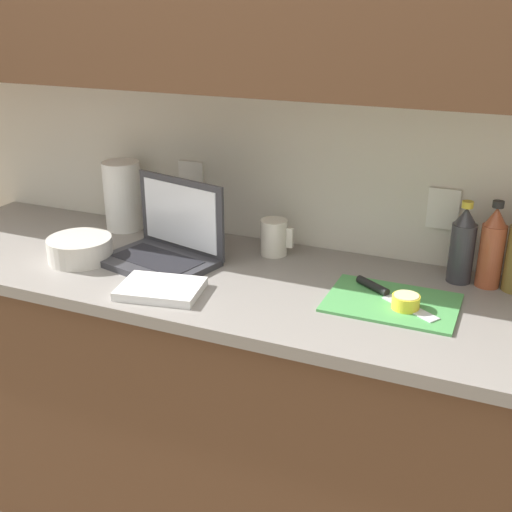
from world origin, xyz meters
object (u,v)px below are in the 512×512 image
at_px(cutting_board, 392,302).
at_px(knife, 382,291).
at_px(laptop, 167,243).
at_px(bowl_white, 80,249).
at_px(bottle_oil_tall, 492,248).
at_px(bottle_green_soda, 462,246).
at_px(measuring_cup, 274,237).
at_px(paper_towel_roll, 123,196).
at_px(lemon_half_cut, 406,302).

distance_m(cutting_board, knife, 0.05).
xyz_separation_m(laptop, bowl_white, (-0.25, -0.10, -0.02)).
bearing_deg(bowl_white, bottle_oil_tall, 14.22).
xyz_separation_m(bottle_green_soda, bowl_white, (-1.08, -0.29, -0.07)).
height_order(bottle_green_soda, measuring_cup, bottle_green_soda).
distance_m(cutting_board, paper_towel_roll, 1.01).
bearing_deg(cutting_board, paper_towel_roll, 167.30).
relative_size(knife, measuring_cup, 2.23).
relative_size(lemon_half_cut, bowl_white, 0.37).
bearing_deg(lemon_half_cut, bottle_green_soda, 67.70).
height_order(laptop, bowl_white, laptop).
height_order(laptop, lemon_half_cut, laptop).
height_order(lemon_half_cut, bottle_green_soda, bottle_green_soda).
relative_size(knife, bowl_white, 1.28).
bearing_deg(laptop, lemon_half_cut, 9.89).
height_order(knife, bottle_green_soda, bottle_green_soda).
bearing_deg(knife, measuring_cup, -171.30).
relative_size(cutting_board, bottle_oil_tall, 1.37).
bearing_deg(knife, paper_towel_roll, -158.46).
xyz_separation_m(bottle_oil_tall, bowl_white, (-1.16, -0.29, -0.08)).
distance_m(knife, lemon_half_cut, 0.10).
relative_size(cutting_board, lemon_half_cut, 4.73).
height_order(lemon_half_cut, measuring_cup, measuring_cup).
distance_m(knife, bowl_white, 0.91).
bearing_deg(bowl_white, lemon_half_cut, 2.73).
relative_size(laptop, measuring_cup, 3.35).
relative_size(cutting_board, bowl_white, 1.73).
relative_size(cutting_board, knife, 1.36).
height_order(cutting_board, measuring_cup, measuring_cup).
bearing_deg(measuring_cup, bottle_green_soda, 1.71).
height_order(cutting_board, bottle_oil_tall, bottle_oil_tall).
bearing_deg(knife, bowl_white, -140.34).
height_order(cutting_board, lemon_half_cut, lemon_half_cut).
height_order(bottle_green_soda, bottle_oil_tall, bottle_oil_tall).
distance_m(bowl_white, paper_towel_roll, 0.31).
height_order(laptop, bottle_green_soda, laptop).
bearing_deg(lemon_half_cut, cutting_board, 143.13).
height_order(laptop, bottle_oil_tall, same).
distance_m(knife, paper_towel_roll, 0.97).
distance_m(laptop, lemon_half_cut, 0.74).
xyz_separation_m(laptop, cutting_board, (0.69, -0.02, -0.05)).
distance_m(bottle_green_soda, measuring_cup, 0.56).
bearing_deg(measuring_cup, paper_towel_roll, 177.96).
height_order(bottle_oil_tall, bowl_white, bottle_oil_tall).
distance_m(laptop, bottle_green_soda, 0.86).
height_order(measuring_cup, bowl_white, measuring_cup).
bearing_deg(bowl_white, laptop, 21.47).
bearing_deg(cutting_board, laptop, 178.23).
distance_m(cutting_board, measuring_cup, 0.46).
bearing_deg(knife, bottle_oil_tall, 69.48).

